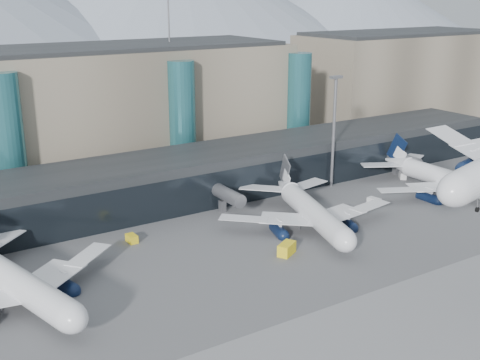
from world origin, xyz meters
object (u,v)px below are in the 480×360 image
(veh_a, at_px, (23,285))
(veh_g, at_px, (374,202))
(veh_d, at_px, (403,175))
(veh_b, at_px, (132,239))
(jet_parked_mid, at_px, (307,202))
(veh_h, at_px, (287,249))
(lightmast_mid, at_px, (334,126))
(veh_e, at_px, (477,191))
(veh_c, at_px, (334,226))
(jet_parked_right, at_px, (439,171))
(jet_parked_left, at_px, (6,269))

(veh_a, bearing_deg, veh_g, -12.80)
(veh_g, bearing_deg, veh_d, 106.62)
(veh_b, distance_m, veh_d, 70.67)
(jet_parked_mid, relative_size, veh_g, 13.88)
(veh_d, bearing_deg, jet_parked_mid, 143.11)
(veh_h, bearing_deg, veh_g, -10.34)
(lightmast_mid, bearing_deg, jet_parked_mid, -141.49)
(jet_parked_mid, xyz_separation_m, veh_a, (-53.40, 1.23, -3.71))
(veh_e, bearing_deg, veh_c, -163.04)
(veh_d, bearing_deg, veh_b, 128.15)
(veh_e, bearing_deg, veh_h, -158.47)
(veh_d, bearing_deg, veh_h, 149.33)
(jet_parked_mid, bearing_deg, veh_a, 105.28)
(jet_parked_right, bearing_deg, veh_h, 101.14)
(jet_parked_mid, height_order, jet_parked_right, jet_parked_right)
(jet_parked_mid, distance_m, jet_parked_right, 37.84)
(veh_a, distance_m, veh_d, 92.15)
(veh_e, bearing_deg, lightmast_mid, 155.34)
(veh_e, height_order, veh_g, veh_e)
(lightmast_mid, bearing_deg, veh_g, -93.11)
(veh_e, xyz_separation_m, veh_h, (-55.13, -3.08, 0.10))
(jet_parked_right, height_order, veh_a, jet_parked_right)
(lightmast_mid, xyz_separation_m, veh_g, (-0.80, -14.76, -13.64))
(jet_parked_mid, relative_size, veh_a, 12.85)
(jet_parked_left, distance_m, veh_d, 94.66)
(jet_parked_left, bearing_deg, veh_b, -82.30)
(jet_parked_left, height_order, veh_e, jet_parked_left)
(jet_parked_mid, bearing_deg, lightmast_mid, -34.89)
(lightmast_mid, xyz_separation_m, jet_parked_left, (-75.26, -15.52, -9.83))
(veh_b, bearing_deg, veh_c, -115.80)
(jet_parked_right, relative_size, veh_e, 11.48)
(veh_c, height_order, veh_e, veh_e)
(jet_parked_mid, height_order, veh_h, jet_parked_mid)
(jet_parked_right, height_order, veh_c, jet_parked_right)
(lightmast_mid, height_order, jet_parked_mid, lightmast_mid)
(veh_a, xyz_separation_m, veh_d, (91.63, 9.80, -0.04))
(jet_parked_mid, distance_m, veh_b, 34.03)
(lightmast_mid, xyz_separation_m, veh_a, (-72.95, -14.32, -13.60))
(jet_parked_left, height_order, veh_g, jet_parked_left)
(lightmast_mid, height_order, veh_e, lightmast_mid)
(veh_b, xyz_separation_m, veh_h, (20.48, -19.18, 0.31))
(veh_b, height_order, veh_h, veh_h)
(jet_parked_mid, distance_m, veh_h, 15.69)
(jet_parked_mid, height_order, veh_c, jet_parked_mid)
(veh_c, xyz_separation_m, veh_e, (41.09, -0.98, 0.07))
(veh_h, bearing_deg, jet_parked_mid, 9.69)
(lightmast_mid, bearing_deg, veh_d, -13.61)
(veh_d, bearing_deg, jet_parked_right, -145.05)
(veh_c, relative_size, veh_d, 1.14)
(veh_b, bearing_deg, veh_g, -101.93)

